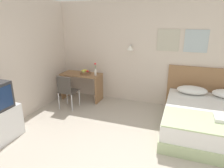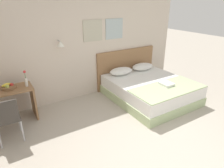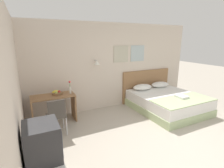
# 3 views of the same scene
# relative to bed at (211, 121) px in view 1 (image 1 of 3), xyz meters

# --- Properties ---
(wall_back) EXTENTS (5.97, 0.31, 2.65)m
(wall_back) POSITION_rel_bed_xyz_m (-1.39, 1.12, 1.08)
(wall_back) COLOR beige
(wall_back) RESTS_ON ground_plane
(bed) EXTENTS (1.81, 2.07, 0.51)m
(bed) POSITION_rel_bed_xyz_m (0.00, 0.00, 0.00)
(bed) COLOR #B2C693
(bed) RESTS_ON ground_plane
(headboard) EXTENTS (1.93, 0.06, 1.10)m
(headboard) POSITION_rel_bed_xyz_m (-0.00, 1.06, 0.30)
(headboard) COLOR #8E6642
(headboard) RESTS_ON ground_plane
(pillow_left) EXTENTS (0.68, 0.41, 0.18)m
(pillow_left) POSITION_rel_bed_xyz_m (-0.38, 0.78, 0.35)
(pillow_left) COLOR white
(pillow_left) RESTS_ON bed
(throw_blanket) EXTENTS (1.76, 0.83, 0.02)m
(throw_blanket) POSITION_rel_bed_xyz_m (0.00, -0.60, 0.27)
(throw_blanket) COLOR #B2C693
(throw_blanket) RESTS_ON bed
(folded_towel_near_foot) EXTENTS (0.27, 0.30, 0.06)m
(folded_towel_near_foot) POSITION_rel_bed_xyz_m (0.09, -0.46, 0.31)
(folded_towel_near_foot) COLOR white
(folded_towel_near_foot) RESTS_ON throw_blanket
(desk) EXTENTS (1.09, 0.52, 0.75)m
(desk) POSITION_rel_bed_xyz_m (-3.26, 0.72, 0.26)
(desk) COLOR #8E6642
(desk) RESTS_ON ground_plane
(desk_chair) EXTENTS (0.42, 0.42, 0.87)m
(desk_chair) POSITION_rel_bed_xyz_m (-3.31, 0.01, 0.26)
(desk_chair) COLOR #3D3833
(desk_chair) RESTS_ON ground_plane
(fruit_bowl) EXTENTS (0.29, 0.29, 0.11)m
(fruit_bowl) POSITION_rel_bed_xyz_m (-3.15, 0.75, 0.54)
(fruit_bowl) COLOR brown
(fruit_bowl) RESTS_ON desk
(flower_vase) EXTENTS (0.06, 0.06, 0.35)m
(flower_vase) POSITION_rel_bed_xyz_m (-2.82, 0.69, 0.63)
(flower_vase) COLOR silver
(flower_vase) RESTS_ON desk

